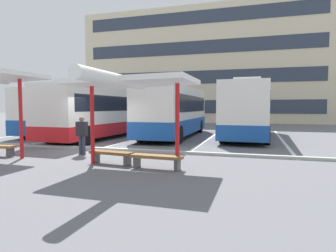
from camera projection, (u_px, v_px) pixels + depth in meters
name	position (u px, v px, depth m)	size (l,w,h in m)	color
ground_plane	(95.00, 150.00, 13.66)	(160.00, 160.00, 0.00)	slate
terminal_building	(206.00, 70.00, 42.98)	(32.57, 12.49, 17.83)	beige
coach_bus_0	(72.00, 112.00, 22.48)	(3.55, 11.11, 3.53)	silver
coach_bus_1	(109.00, 112.00, 19.87)	(2.97, 12.10, 3.59)	silver
coach_bus_2	(175.00, 112.00, 19.85)	(2.75, 10.42, 3.66)	silver
coach_bus_3	(249.00, 111.00, 19.20)	(3.03, 10.44, 3.75)	silver
lane_stripe_0	(42.00, 133.00, 22.75)	(0.16, 14.00, 0.01)	white
lane_stripe_1	(91.00, 134.00, 21.48)	(0.16, 14.00, 0.01)	white
lane_stripe_2	(147.00, 136.00, 20.22)	(0.16, 14.00, 0.01)	white
lane_stripe_3	(210.00, 138.00, 18.95)	(0.16, 14.00, 0.01)	white
lane_stripe_4	(282.00, 140.00, 17.69)	(0.16, 14.00, 0.01)	white
waiting_shelter_1	(129.00, 84.00, 9.43)	(4.09, 4.60, 2.99)	red
bench_1	(111.00, 155.00, 10.23)	(1.68, 0.63, 0.45)	brown
bench_2	(157.00, 159.00, 9.42)	(1.74, 0.52, 0.45)	brown
platform_kerb	(95.00, 148.00, 13.68)	(44.00, 0.24, 0.12)	#ADADA8
waiting_passenger_0	(82.00, 133.00, 12.21)	(0.47, 0.23, 1.61)	#33384C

